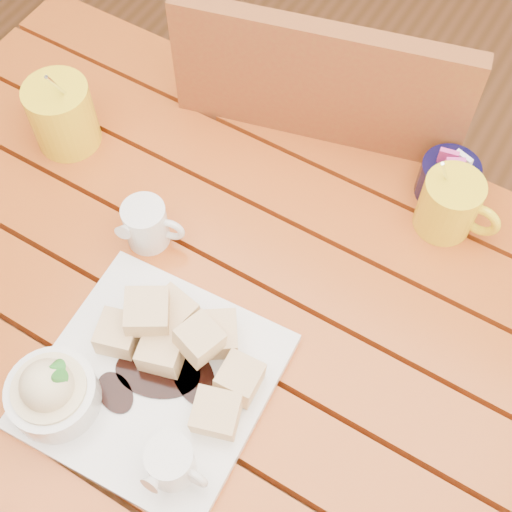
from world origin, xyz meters
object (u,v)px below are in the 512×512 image
Objects in this scene: table at (215,332)px; coffee_mug_left at (61,113)px; dessert_plate at (132,381)px; chair_far at (321,157)px; coffee_mug_right at (451,205)px.

coffee_mug_left is (-0.36, 0.13, 0.17)m from table.
coffee_mug_left is (-0.34, 0.29, 0.03)m from dessert_plate.
chair_far reaches higher than dessert_plate.
table is at bearing 85.43° from dessert_plate.
dessert_plate is 0.45m from coffee_mug_left.
table is 7.14× the size of coffee_mug_left.
coffee_mug_left reaches higher than dessert_plate.
coffee_mug_left is at bearing 33.07° from chair_far.
table is 0.40m from coffee_mug_right.
coffee_mug_right is (0.23, 0.29, 0.16)m from table.
coffee_mug_left is 1.17× the size of coffee_mug_right.
dessert_plate is 0.32× the size of chair_far.
coffee_mug_left is at bearing -162.89° from coffee_mug_right.
chair_far is at bearing 93.67° from dessert_plate.
dessert_plate is 0.51m from coffee_mug_right.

